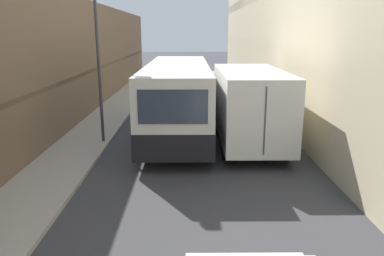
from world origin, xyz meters
TOP-DOWN VIEW (x-y plane):
  - ground_plane at (0.00, 15.00)m, footprint 150.00×150.00m
  - sidewalk_left at (-4.54, 15.00)m, footprint 2.11×60.00m
  - building_left_shopfront at (-6.70, 15.00)m, footprint 2.40×60.00m
  - bus at (-0.76, 18.46)m, footprint 2.63×10.67m
  - box_truck at (2.10, 17.33)m, footprint 2.39×8.37m
  - street_lamp at (-3.74, 16.61)m, footprint 0.36×0.80m

SIDE VIEW (x-z plane):
  - ground_plane at x=0.00m, z-range 0.00..0.00m
  - sidewalk_left at x=-4.54m, z-range 0.00..0.13m
  - box_truck at x=2.10m, z-range 0.12..3.10m
  - bus at x=-0.76m, z-range 0.09..3.15m
  - building_left_shopfront at x=-6.70m, z-range -0.28..5.77m
  - street_lamp at x=-3.74m, z-range 1.42..7.89m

